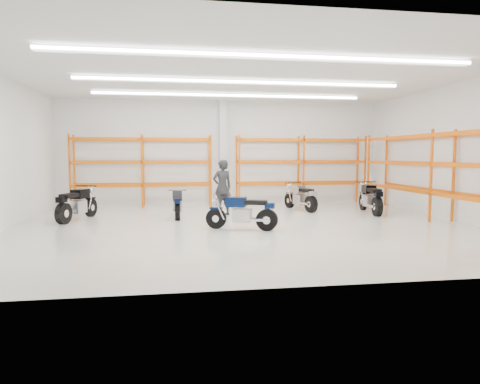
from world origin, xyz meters
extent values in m
plane|color=beige|center=(0.00, 0.00, 0.00)|extent=(14.00, 14.00, 0.00)
cube|color=white|center=(0.00, 6.00, 2.25)|extent=(14.00, 0.02, 4.50)
cube|color=white|center=(0.00, -6.00, 2.25)|extent=(14.00, 0.02, 4.50)
cube|color=white|center=(7.00, 0.00, 2.25)|extent=(0.02, 12.00, 4.50)
cube|color=white|center=(0.00, 0.00, 4.50)|extent=(14.00, 12.00, 0.02)
cube|color=white|center=(0.00, -3.00, 4.40)|extent=(10.00, 0.22, 0.10)
cube|color=white|center=(0.00, 0.50, 4.40)|extent=(10.00, 0.22, 0.10)
cube|color=white|center=(0.00, 3.50, 4.40)|extent=(10.00, 0.22, 0.10)
cylinder|color=black|center=(-0.91, -0.21, 0.30)|extent=(0.61, 0.34, 0.61)
cylinder|color=black|center=(0.51, -0.77, 0.31)|extent=(0.65, 0.40, 0.63)
cylinder|color=silver|center=(-0.91, -0.21, 0.30)|extent=(0.24, 0.21, 0.20)
cylinder|color=silver|center=(0.51, -0.77, 0.31)|extent=(0.28, 0.27, 0.22)
cube|color=#08163A|center=(-0.91, -0.21, 0.61)|extent=(0.40, 0.28, 0.06)
cube|color=#B7B7BC|center=(-0.17, -0.50, 0.43)|extent=(0.62, 0.53, 0.39)
cube|color=#A5A5AA|center=(0.19, -0.64, 0.32)|extent=(0.70, 0.38, 0.08)
cube|color=#08163A|center=(-0.34, -0.43, 0.81)|extent=(0.66, 0.53, 0.28)
cube|color=black|center=(0.19, -0.64, 0.81)|extent=(0.73, 0.53, 0.12)
cube|color=#08163A|center=(0.58, -0.80, 0.73)|extent=(0.33, 0.31, 0.16)
cylinder|color=black|center=(-0.66, -0.30, 1.03)|extent=(0.30, 0.67, 0.04)
sphere|color=silver|center=(-0.94, -0.19, 0.87)|extent=(0.19, 0.19, 0.19)
cylinder|color=silver|center=(0.16, -0.81, 0.32)|extent=(0.74, 0.37, 0.09)
cylinder|color=black|center=(-5.02, 2.87, 0.33)|extent=(0.34, 0.66, 0.66)
cylinder|color=black|center=(-5.56, 1.32, 0.34)|extent=(0.41, 0.71, 0.68)
cylinder|color=silver|center=(-5.02, 2.87, 0.33)|extent=(0.22, 0.26, 0.22)
cylinder|color=silver|center=(-5.56, 1.32, 0.34)|extent=(0.29, 0.30, 0.24)
cube|color=black|center=(-5.02, 2.87, 0.66)|extent=(0.28, 0.43, 0.07)
cube|color=#B7B7BC|center=(-5.30, 2.06, 0.46)|extent=(0.56, 0.67, 0.42)
cube|color=#A5A5AA|center=(-5.44, 1.67, 0.35)|extent=(0.38, 0.77, 0.09)
cube|color=black|center=(-5.24, 2.25, 0.87)|extent=(0.55, 0.70, 0.31)
cube|color=black|center=(-5.44, 1.67, 0.87)|extent=(0.55, 0.79, 0.13)
cube|color=black|center=(-5.59, 1.24, 0.79)|extent=(0.32, 0.35, 0.17)
cylinder|color=black|center=(-5.12, 2.60, 1.12)|extent=(0.74, 0.29, 0.04)
sphere|color=silver|center=(-5.01, 2.91, 0.94)|extent=(0.21, 0.21, 0.21)
cylinder|color=silver|center=(-5.62, 1.69, 0.35)|extent=(0.36, 0.81, 0.10)
cylinder|color=black|center=(-1.99, 2.92, 0.27)|extent=(0.12, 0.54, 0.54)
cylinder|color=black|center=(-2.02, 1.57, 0.28)|extent=(0.17, 0.56, 0.56)
cylinder|color=silver|center=(-1.99, 2.92, 0.27)|extent=(0.13, 0.18, 0.18)
cylinder|color=silver|center=(-2.02, 1.57, 0.28)|extent=(0.18, 0.20, 0.20)
cube|color=#091338|center=(-1.99, 2.92, 0.54)|extent=(0.14, 0.33, 0.05)
cube|color=#B7B7BC|center=(-2.01, 2.22, 0.38)|extent=(0.33, 0.47, 0.34)
cube|color=#A5A5AA|center=(-2.01, 1.87, 0.29)|extent=(0.12, 0.63, 0.07)
cube|color=#091338|center=(-2.00, 2.38, 0.72)|extent=(0.31, 0.51, 0.25)
cube|color=black|center=(-2.01, 1.87, 0.72)|extent=(0.28, 0.60, 0.11)
cube|color=#091338|center=(-2.02, 1.50, 0.65)|extent=(0.20, 0.24, 0.14)
cylinder|color=black|center=(-2.00, 2.68, 0.92)|extent=(0.63, 0.04, 0.03)
sphere|color=silver|center=(-1.99, 2.95, 0.77)|extent=(0.17, 0.17, 0.17)
cylinder|color=silver|center=(-2.16, 1.84, 0.29)|extent=(0.09, 0.68, 0.08)
cube|color=black|center=(-2.02, 1.39, 0.88)|extent=(0.31, 0.35, 0.27)
cylinder|color=black|center=(2.55, 4.24, 0.31)|extent=(0.29, 0.63, 0.62)
cylinder|color=black|center=(2.98, 2.76, 0.32)|extent=(0.36, 0.66, 0.64)
cylinder|color=silver|center=(2.55, 4.24, 0.31)|extent=(0.20, 0.24, 0.21)
cylinder|color=silver|center=(2.98, 2.76, 0.32)|extent=(0.26, 0.27, 0.23)
cube|color=#A1A2A7|center=(2.55, 4.24, 0.62)|extent=(0.25, 0.40, 0.06)
cube|color=#B7B7BC|center=(2.78, 3.47, 0.43)|extent=(0.50, 0.62, 0.39)
cube|color=#A5A5AA|center=(2.89, 3.09, 0.33)|extent=(0.32, 0.72, 0.08)
cube|color=#A1A2A7|center=(2.73, 3.65, 0.82)|extent=(0.50, 0.65, 0.29)
cube|color=black|center=(2.89, 3.09, 0.82)|extent=(0.49, 0.74, 0.12)
cube|color=#A1A2A7|center=(3.01, 2.68, 0.74)|extent=(0.29, 0.32, 0.16)
cylinder|color=black|center=(2.63, 3.98, 1.05)|extent=(0.70, 0.24, 0.04)
sphere|color=silver|center=(2.54, 4.28, 0.88)|extent=(0.20, 0.20, 0.20)
cylinder|color=silver|center=(2.74, 3.01, 0.33)|extent=(0.30, 0.77, 0.09)
cylinder|color=black|center=(5.23, 3.12, 0.33)|extent=(0.23, 0.68, 0.67)
cylinder|color=black|center=(5.00, 1.47, 0.35)|extent=(0.30, 0.71, 0.69)
cylinder|color=silver|center=(5.23, 3.12, 0.33)|extent=(0.19, 0.24, 0.22)
cylinder|color=silver|center=(5.00, 1.47, 0.35)|extent=(0.25, 0.27, 0.24)
cube|color=black|center=(5.23, 3.12, 0.67)|extent=(0.22, 0.42, 0.07)
cube|color=#B7B7BC|center=(5.11, 2.26, 0.47)|extent=(0.48, 0.63, 0.42)
cube|color=#A5A5AA|center=(5.05, 1.84, 0.36)|extent=(0.24, 0.79, 0.09)
cube|color=black|center=(5.14, 2.46, 0.89)|extent=(0.46, 0.67, 0.31)
cube|color=black|center=(5.05, 1.84, 0.89)|extent=(0.43, 0.77, 0.13)
cube|color=black|center=(4.99, 1.38, 0.80)|extent=(0.28, 0.32, 0.18)
cylinder|color=black|center=(5.19, 2.83, 1.14)|extent=(0.78, 0.15, 0.04)
sphere|color=silver|center=(5.24, 3.16, 0.96)|extent=(0.21, 0.21, 0.21)
cylinder|color=silver|center=(4.87, 1.82, 0.36)|extent=(0.22, 0.84, 0.10)
imported|color=black|center=(-0.41, 2.58, 1.00)|extent=(0.84, 0.67, 2.01)
cube|color=white|center=(0.00, 5.82, 2.25)|extent=(0.32, 0.32, 4.50)
cube|color=#E05105|center=(-6.20, 5.88, 1.50)|extent=(0.07, 0.07, 3.00)
cube|color=#E05105|center=(-6.20, 5.08, 1.50)|extent=(0.07, 0.07, 3.00)
cube|color=#E05105|center=(-3.40, 5.88, 1.50)|extent=(0.07, 0.07, 3.00)
cube|color=#E05105|center=(-3.40, 5.08, 1.50)|extent=(0.07, 0.07, 3.00)
cube|color=#E05105|center=(-0.60, 5.88, 1.50)|extent=(0.07, 0.07, 3.00)
cube|color=#E05105|center=(-0.60, 5.08, 1.50)|extent=(0.07, 0.07, 3.00)
cube|color=#E05105|center=(-3.40, 5.88, 0.94)|extent=(5.60, 0.07, 0.12)
cube|color=#E05105|center=(-3.40, 5.08, 0.94)|extent=(5.60, 0.07, 0.12)
cube|color=#E05105|center=(-3.40, 5.88, 1.88)|extent=(5.60, 0.07, 0.12)
cube|color=#E05105|center=(-3.40, 5.08, 1.88)|extent=(5.60, 0.07, 0.12)
cube|color=#E05105|center=(-3.40, 5.88, 2.81)|extent=(5.60, 0.07, 0.12)
cube|color=#E05105|center=(-3.40, 5.08, 2.81)|extent=(5.60, 0.07, 0.12)
cube|color=#E05105|center=(0.60, 5.88, 1.50)|extent=(0.07, 0.07, 3.00)
cube|color=#E05105|center=(0.60, 5.08, 1.50)|extent=(0.07, 0.07, 3.00)
cube|color=#E05105|center=(3.40, 5.88, 1.50)|extent=(0.07, 0.07, 3.00)
cube|color=#E05105|center=(3.40, 5.08, 1.50)|extent=(0.07, 0.07, 3.00)
cube|color=#E05105|center=(6.20, 5.88, 1.50)|extent=(0.07, 0.07, 3.00)
cube|color=#E05105|center=(6.20, 5.08, 1.50)|extent=(0.07, 0.07, 3.00)
cube|color=#E05105|center=(3.40, 5.88, 0.94)|extent=(5.60, 0.07, 0.12)
cube|color=#E05105|center=(3.40, 5.08, 0.94)|extent=(5.60, 0.07, 0.12)
cube|color=#E05105|center=(3.40, 5.88, 1.88)|extent=(5.60, 0.07, 0.12)
cube|color=#E05105|center=(3.40, 5.08, 1.88)|extent=(5.60, 0.07, 0.12)
cube|color=#E05105|center=(3.40, 5.88, 2.81)|extent=(5.60, 0.07, 0.12)
cube|color=#E05105|center=(3.40, 5.08, 2.81)|extent=(5.60, 0.07, 0.12)
cube|color=#E05105|center=(6.88, 0.00, 1.50)|extent=(0.07, 0.07, 3.00)
cube|color=#E05105|center=(6.08, 0.00, 1.50)|extent=(0.07, 0.07, 3.00)
cube|color=#E05105|center=(6.88, 4.50, 1.50)|extent=(0.07, 0.07, 3.00)
cube|color=#E05105|center=(6.08, 4.50, 1.50)|extent=(0.07, 0.07, 3.00)
cube|color=#E05105|center=(6.88, 0.00, 0.94)|extent=(0.07, 9.00, 0.12)
cube|color=#E05105|center=(6.08, 0.00, 0.94)|extent=(0.07, 9.00, 0.12)
cube|color=#E05105|center=(6.88, 0.00, 1.88)|extent=(0.07, 9.00, 0.12)
cube|color=#E05105|center=(6.08, 0.00, 1.88)|extent=(0.07, 9.00, 0.12)
cube|color=#E05105|center=(6.88, 0.00, 2.81)|extent=(0.07, 9.00, 0.12)
cube|color=#E05105|center=(6.08, 0.00, 2.81)|extent=(0.07, 9.00, 0.12)
camera|label=1|loc=(-2.11, -12.66, 2.18)|focal=32.00mm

